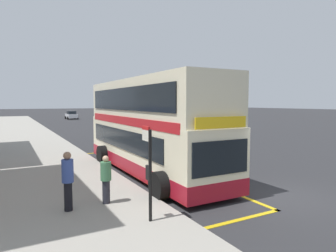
{
  "coord_description": "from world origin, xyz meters",
  "views": [
    {
      "loc": [
        -8.34,
        -7.03,
        3.35
      ],
      "look_at": [
        -1.37,
        5.74,
        2.18
      ],
      "focal_mm": 31.64,
      "sensor_mm": 36.0,
      "label": 1
    }
  ],
  "objects_px": {
    "parked_car_white_ahead": "(71,115)",
    "double_decker_bus": "(149,129)",
    "pedestrian_waiting_near_sign": "(68,179)",
    "pedestrian_further_back": "(106,178)",
    "bus_stop_sign": "(149,165)",
    "parked_car_navy_far": "(157,128)"
  },
  "relations": [
    {
      "from": "parked_car_white_ahead",
      "to": "double_decker_bus",
      "type": "bearing_deg",
      "value": 81.95
    },
    {
      "from": "parked_car_white_ahead",
      "to": "pedestrian_waiting_near_sign",
      "type": "relative_size",
      "value": 2.38
    },
    {
      "from": "pedestrian_further_back",
      "to": "parked_car_white_ahead",
      "type": "bearing_deg",
      "value": 80.59
    },
    {
      "from": "pedestrian_waiting_near_sign",
      "to": "pedestrian_further_back",
      "type": "distance_m",
      "value": 1.19
    },
    {
      "from": "parked_car_white_ahead",
      "to": "bus_stop_sign",
      "type": "bearing_deg",
      "value": 79.91
    },
    {
      "from": "bus_stop_sign",
      "to": "pedestrian_further_back",
      "type": "bearing_deg",
      "value": 108.58
    },
    {
      "from": "double_decker_bus",
      "to": "parked_car_navy_far",
      "type": "height_order",
      "value": "double_decker_bus"
    },
    {
      "from": "double_decker_bus",
      "to": "pedestrian_waiting_near_sign",
      "type": "distance_m",
      "value": 5.86
    },
    {
      "from": "parked_car_navy_far",
      "to": "pedestrian_waiting_near_sign",
      "type": "relative_size",
      "value": 2.38
    },
    {
      "from": "pedestrian_waiting_near_sign",
      "to": "pedestrian_further_back",
      "type": "xyz_separation_m",
      "value": [
        1.18,
        0.1,
        -0.14
      ]
    },
    {
      "from": "parked_car_navy_far",
      "to": "pedestrian_waiting_near_sign",
      "type": "xyz_separation_m",
      "value": [
        -11.65,
        -17.59,
        0.3
      ]
    },
    {
      "from": "double_decker_bus",
      "to": "parked_car_navy_far",
      "type": "relative_size",
      "value": 2.58
    },
    {
      "from": "double_decker_bus",
      "to": "bus_stop_sign",
      "type": "relative_size",
      "value": 4.24
    },
    {
      "from": "bus_stop_sign",
      "to": "parked_car_navy_far",
      "type": "distance_m",
      "value": 21.74
    },
    {
      "from": "parked_car_navy_far",
      "to": "parked_car_white_ahead",
      "type": "relative_size",
      "value": 1.0
    },
    {
      "from": "double_decker_bus",
      "to": "parked_car_navy_far",
      "type": "bearing_deg",
      "value": 62.24
    },
    {
      "from": "bus_stop_sign",
      "to": "parked_car_white_ahead",
      "type": "height_order",
      "value": "bus_stop_sign"
    },
    {
      "from": "double_decker_bus",
      "to": "pedestrian_further_back",
      "type": "height_order",
      "value": "double_decker_bus"
    },
    {
      "from": "bus_stop_sign",
      "to": "pedestrian_further_back",
      "type": "relative_size",
      "value": 1.67
    },
    {
      "from": "bus_stop_sign",
      "to": "pedestrian_waiting_near_sign",
      "type": "distance_m",
      "value": 2.6
    },
    {
      "from": "double_decker_bus",
      "to": "pedestrian_further_back",
      "type": "distance_m",
      "value": 5.0
    },
    {
      "from": "bus_stop_sign",
      "to": "parked_car_navy_far",
      "type": "xyz_separation_m",
      "value": [
        9.84,
        19.37,
        -0.86
      ]
    }
  ]
}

